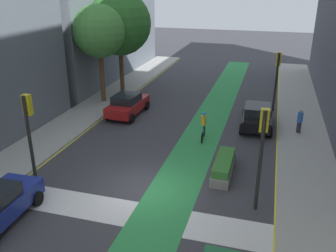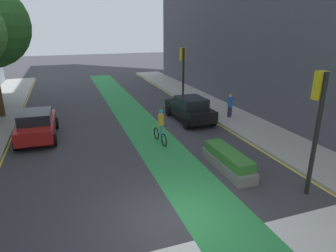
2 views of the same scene
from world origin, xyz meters
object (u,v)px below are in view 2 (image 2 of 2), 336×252
object	(u,v)px
traffic_signal_far_right	(183,66)
median_planter	(228,161)
cyclist_in_lane	(161,126)
pedestrian_sidewalk_right_a	(230,106)
car_black_right_far	(190,109)
car_red_left_far	(37,125)
traffic_signal_near_right	(318,111)

from	to	relation	value
traffic_signal_far_right	median_planter	bearing A→B (deg)	-101.78
cyclist_in_lane	median_planter	bearing A→B (deg)	-64.75
cyclist_in_lane	pedestrian_sidewalk_right_a	distance (m)	6.18
car_black_right_far	car_red_left_far	distance (m)	9.11
car_red_left_far	car_black_right_far	bearing A→B (deg)	1.00
cyclist_in_lane	traffic_signal_near_right	bearing A→B (deg)	-60.79
median_planter	traffic_signal_far_right	bearing A→B (deg)	78.22
traffic_signal_far_right	cyclist_in_lane	distance (m)	8.19
pedestrian_sidewalk_right_a	median_planter	xyz separation A→B (m)	(-3.84, -6.34, -0.52)
traffic_signal_near_right	pedestrian_sidewalk_right_a	bearing A→B (deg)	76.82
car_red_left_far	median_planter	bearing A→B (deg)	-40.35
pedestrian_sidewalk_right_a	median_planter	bearing A→B (deg)	-121.23
car_black_right_far	traffic_signal_near_right	bearing A→B (deg)	-86.65
traffic_signal_near_right	pedestrian_sidewalk_right_a	xyz separation A→B (m)	(2.08, 8.90, -2.21)
car_red_left_far	median_planter	size ratio (longest dim) A/B	1.32
car_black_right_far	car_red_left_far	world-z (taller)	same
car_black_right_far	median_planter	size ratio (longest dim) A/B	1.32
traffic_signal_near_right	median_planter	world-z (taller)	traffic_signal_near_right
traffic_signal_near_right	car_black_right_far	size ratio (longest dim) A/B	1.05
cyclist_in_lane	car_red_left_far	bearing A→B (deg)	154.46
car_red_left_far	median_planter	world-z (taller)	car_red_left_far
traffic_signal_far_right	pedestrian_sidewalk_right_a	distance (m)	5.06
traffic_signal_far_right	car_black_right_far	size ratio (longest dim) A/B	1.02
car_black_right_far	cyclist_in_lane	distance (m)	4.30
traffic_signal_near_right	car_black_right_far	xyz separation A→B (m)	(-0.55, 9.43, -2.32)
cyclist_in_lane	pedestrian_sidewalk_right_a	size ratio (longest dim) A/B	1.22
car_black_right_far	pedestrian_sidewalk_right_a	xyz separation A→B (m)	(2.64, -0.53, 0.12)
car_black_right_far	median_planter	world-z (taller)	car_black_right_far
car_black_right_far	median_planter	xyz separation A→B (m)	(-1.21, -6.87, -0.40)
traffic_signal_far_right	car_black_right_far	xyz separation A→B (m)	(-1.01, -3.76, -2.25)
car_red_left_far	pedestrian_sidewalk_right_a	size ratio (longest dim) A/B	2.79
traffic_signal_near_right	traffic_signal_far_right	bearing A→B (deg)	88.02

